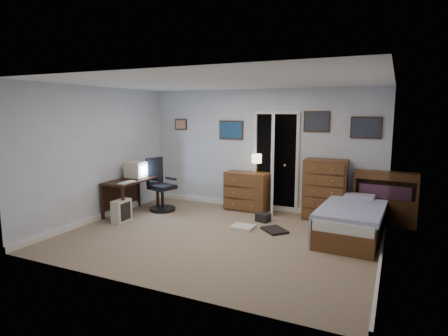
% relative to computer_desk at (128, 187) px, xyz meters
% --- Properties ---
extents(floor, '(5.00, 4.00, 0.02)m').
position_rel_computer_desk_xyz_m(floor, '(2.28, -0.53, -0.55)').
color(floor, gray).
rests_on(floor, ground).
extents(computer_desk, '(0.59, 1.23, 0.70)m').
position_rel_computer_desk_xyz_m(computer_desk, '(0.00, 0.00, 0.00)').
color(computer_desk, black).
rests_on(computer_desk, floor).
extents(crt_monitor, '(0.37, 0.35, 0.34)m').
position_rel_computer_desk_xyz_m(crt_monitor, '(0.11, 0.15, 0.33)').
color(crt_monitor, beige).
rests_on(crt_monitor, computer_desk).
extents(keyboard, '(0.15, 0.38, 0.02)m').
position_rel_computer_desk_xyz_m(keyboard, '(0.26, -0.35, 0.17)').
color(keyboard, beige).
rests_on(keyboard, computer_desk).
extents(pc_tower, '(0.20, 0.40, 0.42)m').
position_rel_computer_desk_xyz_m(pc_tower, '(0.29, -0.55, -0.33)').
color(pc_tower, beige).
rests_on(pc_tower, floor).
extents(office_chair, '(0.65, 0.65, 1.09)m').
position_rel_computer_desk_xyz_m(office_chair, '(0.46, 0.46, -0.12)').
color(office_chair, black).
rests_on(office_chair, floor).
extents(media_stack, '(0.15, 0.15, 0.73)m').
position_rel_computer_desk_xyz_m(media_stack, '(-0.04, 1.73, -0.17)').
color(media_stack, maroon).
rests_on(media_stack, floor).
extents(low_dresser, '(0.92, 0.50, 0.80)m').
position_rel_computer_desk_xyz_m(low_dresser, '(2.09, 1.25, -0.14)').
color(low_dresser, brown).
rests_on(low_dresser, floor).
extents(table_lamp, '(0.21, 0.21, 0.39)m').
position_rel_computer_desk_xyz_m(table_lamp, '(2.29, 1.25, 0.54)').
color(table_lamp, gold).
rests_on(table_lamp, low_dresser).
extents(doorway, '(0.96, 1.12, 2.05)m').
position_rel_computer_desk_xyz_m(doorway, '(2.63, 1.74, 0.46)').
color(doorway, black).
rests_on(doorway, floor).
extents(tall_dresser, '(0.80, 0.49, 1.15)m').
position_rel_computer_desk_xyz_m(tall_dresser, '(3.68, 1.22, 0.04)').
color(tall_dresser, brown).
rests_on(tall_dresser, floor).
extents(headboard_bookcase, '(1.10, 0.35, 0.98)m').
position_rel_computer_desk_xyz_m(headboard_bookcase, '(4.73, 1.33, -0.02)').
color(headboard_bookcase, brown).
rests_on(headboard_bookcase, floor).
extents(bed, '(1.04, 1.83, 0.58)m').
position_rel_computer_desk_xyz_m(bed, '(4.27, 0.34, -0.26)').
color(bed, brown).
rests_on(bed, floor).
extents(wall_posters, '(4.38, 0.04, 0.60)m').
position_rel_computer_desk_xyz_m(wall_posters, '(2.85, 1.45, 1.21)').
color(wall_posters, '#331E11').
rests_on(wall_posters, floor).
extents(floor_clutter, '(1.02, 0.86, 0.15)m').
position_rel_computer_desk_xyz_m(floor_clutter, '(2.73, 0.25, -0.50)').
color(floor_clutter, black).
rests_on(floor_clutter, floor).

